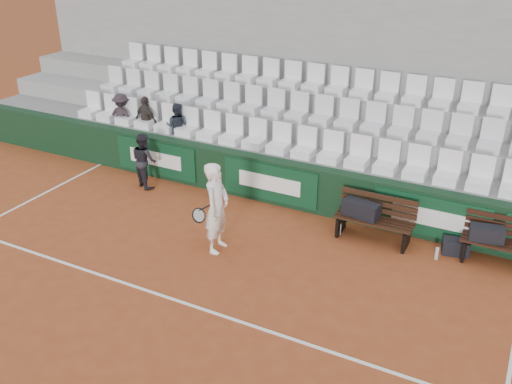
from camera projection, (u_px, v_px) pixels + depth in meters
name	position (u px, v px, depth m)	size (l,w,h in m)	color
ground	(178.00, 301.00, 9.33)	(80.00, 80.00, 0.00)	#9A4622
court_baseline	(178.00, 301.00, 9.32)	(18.00, 0.06, 0.01)	white
back_barrier	(284.00, 183.00, 12.28)	(18.00, 0.34, 1.00)	black
grandstand_tier_front	(293.00, 172.00, 12.81)	(18.00, 0.95, 1.00)	gray
grandstand_tier_mid	(310.00, 149.00, 13.47)	(18.00, 0.95, 1.45)	#979794
grandstand_tier_back	(325.00, 128.00, 14.14)	(18.00, 0.95, 1.90)	gray
grandstand_rear_wall	(337.00, 73.00, 14.09)	(18.00, 0.30, 4.40)	gray
seat_row_front	(291.00, 140.00, 12.32)	(11.90, 0.44, 0.63)	white
seat_row_mid	(309.00, 109.00, 12.88)	(11.90, 0.44, 0.63)	silver
seat_row_back	(325.00, 79.00, 13.45)	(11.90, 0.44, 0.63)	white
bench_left	(373.00, 230.00, 11.00)	(1.50, 0.56, 0.45)	black
bench_right	(503.00, 255.00, 10.19)	(1.50, 0.56, 0.45)	black
sports_bag_left	(361.00, 209.00, 10.97)	(0.71, 0.30, 0.30)	black
sports_bag_right	(487.00, 233.00, 10.15)	(0.59, 0.27, 0.27)	black
sports_bag_ground	(456.00, 247.00, 10.58)	(0.48, 0.29, 0.29)	black
water_bottle_near	(339.00, 229.00, 11.24)	(0.07, 0.07, 0.24)	#ADBDC5
water_bottle_far	(437.00, 253.00, 10.42)	(0.07, 0.07, 0.24)	#ACBCC3
tennis_player	(217.00, 208.00, 10.42)	(0.74, 0.68, 1.75)	white
ball_kid	(144.00, 160.00, 13.06)	(0.63, 0.49, 1.29)	black
spectator_a	(120.00, 99.00, 14.17)	(0.76, 0.44, 1.18)	black
spectator_b	(145.00, 103.00, 13.85)	(0.71, 0.29, 1.21)	#302B27
spectator_c	(176.00, 109.00, 13.48)	(0.57, 0.44, 1.17)	#1F242E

